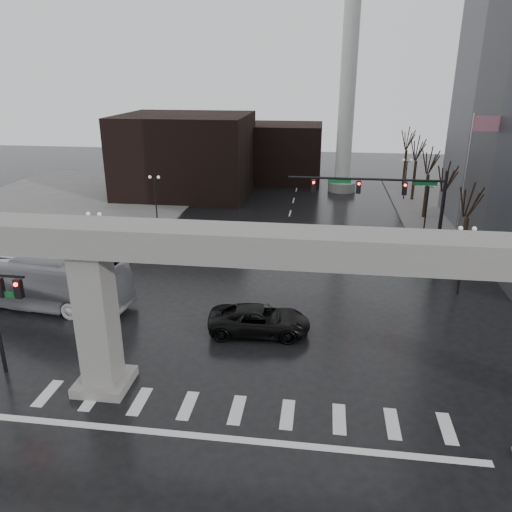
# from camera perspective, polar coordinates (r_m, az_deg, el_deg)

# --- Properties ---
(ground) EXTENTS (160.00, 160.00, 0.00)m
(ground) POSITION_cam_1_polar(r_m,az_deg,el_deg) (25.56, -1.79, -15.82)
(ground) COLOR black
(ground) RESTS_ON ground
(sidewalk_nw) EXTENTS (28.00, 36.00, 0.15)m
(sidewalk_nw) POSITION_cam_1_polar(r_m,az_deg,el_deg) (65.34, -19.46, 5.99)
(sidewalk_nw) COLOR slate
(sidewalk_nw) RESTS_ON ground
(elevated_guideway) EXTENTS (48.00, 2.60, 8.70)m
(elevated_guideway) POSITION_cam_1_polar(r_m,az_deg,el_deg) (22.03, 1.26, -1.52)
(elevated_guideway) COLOR gray
(elevated_guideway) RESTS_ON ground
(building_far_left) EXTENTS (16.00, 14.00, 10.00)m
(building_far_left) POSITION_cam_1_polar(r_m,az_deg,el_deg) (65.51, -8.01, 11.39)
(building_far_left) COLOR black
(building_far_left) RESTS_ON ground
(building_far_mid) EXTENTS (10.00, 10.00, 8.00)m
(building_far_mid) POSITION_cam_1_polar(r_m,az_deg,el_deg) (73.36, 3.43, 11.72)
(building_far_mid) COLOR black
(building_far_mid) RESTS_ON ground
(smokestack) EXTENTS (3.60, 3.60, 30.00)m
(smokestack) POSITION_cam_1_polar(r_m,az_deg,el_deg) (66.37, 10.45, 18.63)
(smokestack) COLOR silver
(smokestack) RESTS_ON ground
(signal_mast_arm) EXTENTS (12.12, 0.43, 8.00)m
(signal_mast_arm) POSITION_cam_1_polar(r_m,az_deg,el_deg) (40.56, 15.38, 6.49)
(signal_mast_arm) COLOR black
(signal_mast_arm) RESTS_ON ground
(signal_left_pole) EXTENTS (2.30, 0.30, 6.00)m
(signal_left_pole) POSITION_cam_1_polar(r_m,az_deg,el_deg) (28.36, -27.01, -4.85)
(signal_left_pole) COLOR black
(signal_left_pole) RESTS_ON ground
(flagpole_assembly) EXTENTS (2.06, 0.12, 12.00)m
(flagpole_assembly) POSITION_cam_1_polar(r_m,az_deg,el_deg) (44.55, 23.25, 9.02)
(flagpole_assembly) COLOR silver
(flagpole_assembly) RESTS_ON ground
(lamp_right_0) EXTENTS (1.22, 0.32, 5.11)m
(lamp_right_0) POSITION_cam_1_polar(r_m,az_deg,el_deg) (37.57, 22.71, 0.76)
(lamp_right_0) COLOR black
(lamp_right_0) RESTS_ON ground
(lamp_right_1) EXTENTS (1.22, 0.32, 5.11)m
(lamp_right_1) POSITION_cam_1_polar(r_m,az_deg,el_deg) (50.67, 19.00, 6.06)
(lamp_right_1) COLOR black
(lamp_right_1) RESTS_ON ground
(lamp_right_2) EXTENTS (1.22, 0.32, 5.11)m
(lamp_right_2) POSITION_cam_1_polar(r_m,az_deg,el_deg) (64.16, 16.79, 9.15)
(lamp_right_2) COLOR black
(lamp_right_2) RESTS_ON ground
(lamp_left_0) EXTENTS (1.22, 0.32, 5.11)m
(lamp_left_0) POSITION_cam_1_polar(r_m,az_deg,el_deg) (40.04, -17.83, 2.55)
(lamp_left_0) COLOR black
(lamp_left_0) RESTS_ON ground
(lamp_left_1) EXTENTS (1.22, 0.32, 5.11)m
(lamp_left_1) POSITION_cam_1_polar(r_m,az_deg,el_deg) (52.53, -11.46, 7.25)
(lamp_left_1) COLOR black
(lamp_left_1) RESTS_ON ground
(lamp_left_2) EXTENTS (1.22, 0.32, 5.11)m
(lamp_left_2) POSITION_cam_1_polar(r_m,az_deg,el_deg) (65.63, -7.52, 10.08)
(lamp_left_2) COLOR black
(lamp_left_2) RESTS_ON ground
(tree_right_0) EXTENTS (1.09, 1.58, 7.50)m
(tree_right_0) POSITION_cam_1_polar(r_m,az_deg,el_deg) (41.72, 22.66, 1.65)
(tree_right_0) COLOR black
(tree_right_0) RESTS_ON ground
(tree_right_1) EXTENTS (1.09, 1.61, 7.67)m
(tree_right_1) POSITION_cam_1_polar(r_m,az_deg,el_deg) (49.16, 20.50, 4.70)
(tree_right_1) COLOR black
(tree_right_1) RESTS_ON ground
(tree_right_2) EXTENTS (1.10, 1.63, 7.85)m
(tree_right_2) POSITION_cam_1_polar(r_m,az_deg,el_deg) (56.74, 18.89, 6.95)
(tree_right_2) COLOR black
(tree_right_2) RESTS_ON ground
(tree_right_3) EXTENTS (1.11, 1.66, 8.02)m
(tree_right_3) POSITION_cam_1_polar(r_m,az_deg,el_deg) (64.43, 17.66, 8.66)
(tree_right_3) COLOR black
(tree_right_3) RESTS_ON ground
(tree_right_4) EXTENTS (1.12, 1.69, 8.19)m
(tree_right_4) POSITION_cam_1_polar(r_m,az_deg,el_deg) (72.19, 16.68, 10.00)
(tree_right_4) COLOR black
(tree_right_4) RESTS_ON ground
(pickup_truck) EXTENTS (6.35, 3.26, 1.71)m
(pickup_truck) POSITION_cam_1_polar(r_m,az_deg,el_deg) (30.57, 0.38, -7.35)
(pickup_truck) COLOR black
(pickup_truck) RESTS_ON ground
(city_bus) EXTENTS (13.84, 4.82, 3.77)m
(city_bus) POSITION_cam_1_polar(r_m,az_deg,el_deg) (36.97, -24.08, -2.39)
(city_bus) COLOR #B6B5BA
(city_bus) RESTS_ON ground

